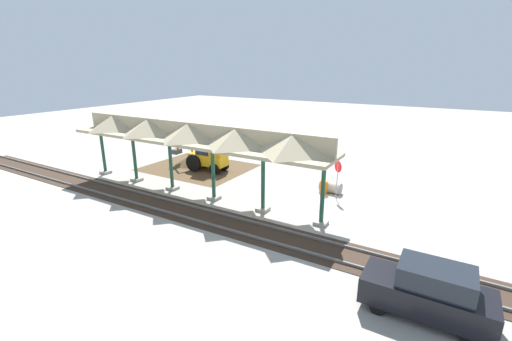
# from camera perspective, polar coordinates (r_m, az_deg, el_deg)

# --- Properties ---
(ground_plane) EXTENTS (120.00, 120.00, 0.00)m
(ground_plane) POSITION_cam_1_polar(r_m,az_deg,el_deg) (23.34, 10.20, -4.23)
(ground_plane) COLOR #9E998E
(dirt_work_zone) EXTENTS (8.65, 7.00, 0.01)m
(dirt_work_zone) POSITION_cam_1_polar(r_m,az_deg,el_deg) (29.82, -9.60, 0.51)
(dirt_work_zone) COLOR brown
(dirt_work_zone) RESTS_ON ground
(platform_canopy) EXTENTS (19.58, 3.20, 4.90)m
(platform_canopy) POSITION_cam_1_polar(r_m,az_deg,el_deg) (22.64, -11.08, 6.06)
(platform_canopy) COLOR #9E998E
(platform_canopy) RESTS_ON ground
(rail_tracks) EXTENTS (60.00, 2.58, 0.15)m
(rail_tracks) POSITION_cam_1_polar(r_m,az_deg,el_deg) (17.90, 2.63, -10.72)
(rail_tracks) COLOR slate
(rail_tracks) RESTS_ON ground
(stop_sign) EXTENTS (0.61, 0.50, 2.54)m
(stop_sign) POSITION_cam_1_polar(r_m,az_deg,el_deg) (22.70, 13.46, -0.15)
(stop_sign) COLOR gray
(stop_sign) RESTS_ON ground
(backhoe) EXTENTS (5.30, 1.77, 2.82)m
(backhoe) POSITION_cam_1_polar(r_m,az_deg,el_deg) (28.57, -8.24, 2.47)
(backhoe) COLOR orange
(backhoe) RESTS_ON ground
(dirt_mound) EXTENTS (5.10, 5.10, 1.43)m
(dirt_mound) POSITION_cam_1_polar(r_m,az_deg,el_deg) (30.84, -11.18, 0.97)
(dirt_mound) COLOR brown
(dirt_mound) RESTS_ON ground
(concrete_pipe) EXTENTS (1.51, 0.91, 0.79)m
(concrete_pipe) POSITION_cam_1_polar(r_m,az_deg,el_deg) (24.04, 12.31, -2.72)
(concrete_pipe) COLOR #9E9384
(concrete_pipe) RESTS_ON ground
(distant_parked_car) EXTENTS (4.21, 1.77, 1.98)m
(distant_parked_car) POSITION_cam_1_polar(r_m,az_deg,el_deg) (13.71, 26.77, -17.55)
(distant_parked_car) COLOR black
(distant_parked_car) RESTS_ON ground
(traffic_barrel) EXTENTS (0.56, 0.56, 0.90)m
(traffic_barrel) POSITION_cam_1_polar(r_m,az_deg,el_deg) (23.77, 11.18, -2.74)
(traffic_barrel) COLOR orange
(traffic_barrel) RESTS_ON ground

